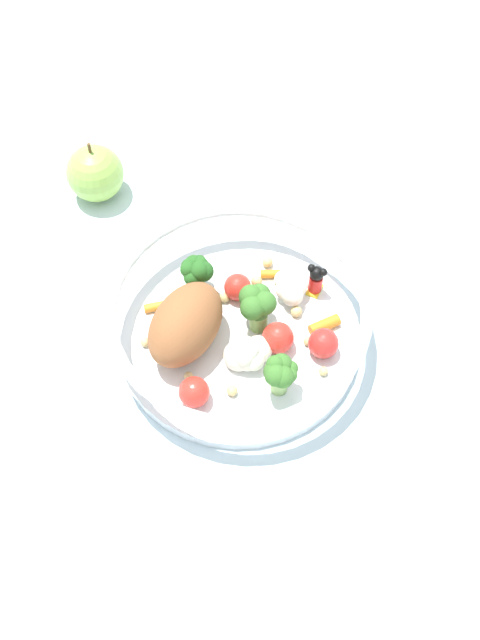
# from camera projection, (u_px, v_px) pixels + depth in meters

# --- Properties ---
(ground_plane) EXTENTS (2.40, 2.40, 0.00)m
(ground_plane) POSITION_uv_depth(u_px,v_px,m) (239.00, 339.00, 0.78)
(ground_plane) COLOR silver
(food_container) EXTENTS (0.26, 0.26, 0.08)m
(food_container) POSITION_uv_depth(u_px,v_px,m) (235.00, 322.00, 0.75)
(food_container) COLOR white
(food_container) RESTS_ON ground_plane
(loose_apple) EXTENTS (0.07, 0.07, 0.08)m
(loose_apple) POSITION_uv_depth(u_px,v_px,m) (95.00, 173.00, 0.87)
(loose_apple) COLOR #8CB74C
(loose_apple) RESTS_ON ground_plane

